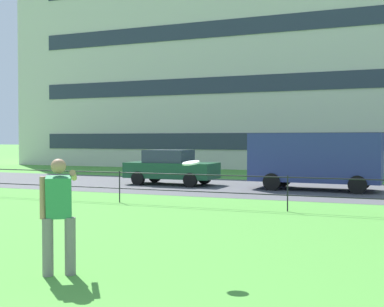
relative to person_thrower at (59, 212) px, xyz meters
name	(u,v)px	position (x,y,z in m)	size (l,w,h in m)	color
street_strip	(318,190)	(1.88, 13.95, -0.92)	(80.00, 7.64, 0.01)	#4C4C51
park_fence	(288,187)	(1.88, 7.77, -0.25)	(32.02, 0.04, 1.00)	black
person_thrower	(59,212)	(0.00, 0.00, 0.00)	(0.47, 0.88, 1.72)	slate
frisbee	(191,163)	(1.69, 1.02, 0.71)	(0.35, 0.35, 0.07)	white
car_dark_green_far_left	(171,167)	(-4.49, 14.09, -0.15)	(4.03, 1.87, 1.54)	#194C2D
panel_van_center	(316,158)	(1.77, 14.11, 0.34)	(5.06, 2.24, 2.24)	navy
apartment_building_background	(274,67)	(-4.05, 33.06, 6.75)	(37.80, 15.13, 15.35)	beige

